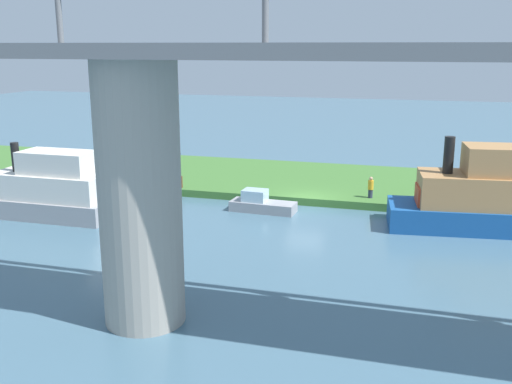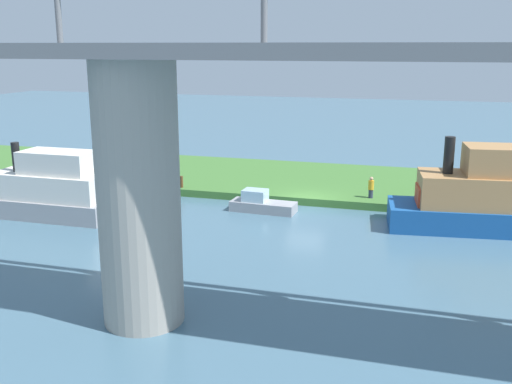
% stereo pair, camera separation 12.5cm
% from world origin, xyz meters
% --- Properties ---
extents(ground_plane, '(160.00, 160.00, 0.00)m').
position_xyz_m(ground_plane, '(0.00, 0.00, 0.00)').
color(ground_plane, '#476B7F').
extents(grassy_bank, '(80.00, 12.00, 0.50)m').
position_xyz_m(grassy_bank, '(0.00, -6.00, 0.25)').
color(grassy_bank, '#427533').
rests_on(grassy_bank, ground).
extents(bridge_pylon, '(2.98, 2.98, 9.66)m').
position_xyz_m(bridge_pylon, '(2.60, 17.60, 4.83)').
color(bridge_pylon, '#9E998E').
rests_on(bridge_pylon, ground).
extents(bridge_span, '(57.58, 4.30, 3.25)m').
position_xyz_m(bridge_span, '(2.60, 17.58, 10.16)').
color(bridge_span, slate).
rests_on(bridge_span, bridge_pylon).
extents(person_on_bank, '(0.38, 0.38, 1.39)m').
position_xyz_m(person_on_bank, '(-3.98, -1.33, 1.20)').
color(person_on_bank, '#2D334C').
rests_on(person_on_bank, grassy_bank).
extents(mooring_post, '(0.20, 0.20, 0.80)m').
position_xyz_m(mooring_post, '(8.89, -0.56, 0.90)').
color(mooring_post, brown).
rests_on(mooring_post, grassy_bank).
extents(motorboat_red, '(10.56, 4.58, 5.23)m').
position_xyz_m(motorboat_red, '(-10.84, 2.14, 1.94)').
color(motorboat_red, '#195199').
rests_on(motorboat_red, ground).
extents(houseboat_blue, '(8.69, 2.91, 4.44)m').
position_xyz_m(houseboat_blue, '(14.44, 6.66, 1.64)').
color(houseboat_blue, '#99999E').
rests_on(houseboat_blue, ground).
extents(riverboat_paddlewheel, '(4.13, 1.65, 1.35)m').
position_xyz_m(riverboat_paddlewheel, '(2.43, 2.00, 0.48)').
color(riverboat_paddlewheel, '#99999E').
rests_on(riverboat_paddlewheel, ground).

